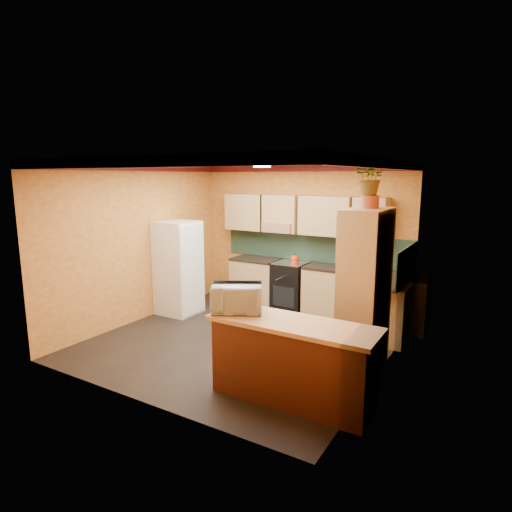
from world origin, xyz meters
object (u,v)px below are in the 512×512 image
at_px(stove, 291,286).
at_px(breakfast_bar, 292,364).
at_px(base_cabinets_back, 322,291).
at_px(microwave, 237,298).
at_px(pantry, 365,290).
at_px(fridge, 178,268).

height_order(stove, breakfast_bar, stove).
bearing_deg(base_cabinets_back, microwave, -87.26).
xyz_separation_m(base_cabinets_back, pantry, (1.29, -1.75, 0.61)).
bearing_deg(breakfast_bar, fridge, 150.67).
xyz_separation_m(fridge, breakfast_bar, (3.19, -1.79, -0.41)).
relative_size(fridge, microwave, 2.92).
bearing_deg(base_cabinets_back, breakfast_bar, -73.80).
distance_m(pantry, microwave, 1.70).
height_order(fridge, breakfast_bar, fridge).
height_order(stove, pantry, pantry).
bearing_deg(base_cabinets_back, fridge, -152.22).
bearing_deg(fridge, microwave, -36.09).
xyz_separation_m(base_cabinets_back, microwave, (0.14, -3.01, 0.65)).
xyz_separation_m(fridge, pantry, (3.60, -0.53, 0.20)).
height_order(pantry, breakfast_bar, pantry).
height_order(breakfast_bar, microwave, microwave).
bearing_deg(pantry, microwave, -132.26).
bearing_deg(pantry, stove, 137.54).
relative_size(pantry, breakfast_bar, 1.17).
distance_m(base_cabinets_back, pantry, 2.26).
xyz_separation_m(stove, breakfast_bar, (1.50, -3.01, -0.02)).
bearing_deg(breakfast_bar, pantry, 71.82).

